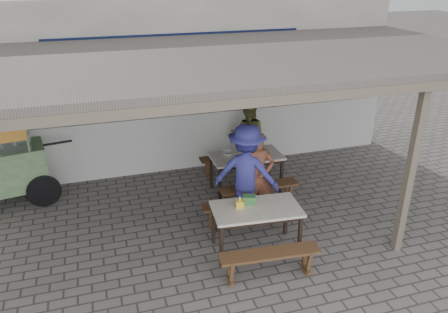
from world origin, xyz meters
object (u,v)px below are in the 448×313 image
bench_left_street (259,191)px  patron_wall_side (248,136)px  patron_street_side (257,177)px  bench_right_wall (244,208)px  condiment_bowl (228,153)px  bench_right_street (269,259)px  donation_box (249,200)px  table_right (256,212)px  condiment_jar (260,148)px  table_left (246,159)px  tissue_box (240,204)px  bench_left_wall (234,160)px  patron_right_table (246,173)px

bench_left_street → patron_wall_side: bearing=77.2°
bench_left_street → patron_street_side: bearing=-118.9°
bench_right_wall → condiment_bowl: size_ratio=6.44×
bench_left_street → bench_right_street: size_ratio=1.01×
bench_left_street → patron_street_side: size_ratio=0.92×
patron_wall_side → donation_box: 2.81m
patron_wall_side → condiment_bowl: bearing=72.6°
table_right → bench_right_wall: size_ratio=0.96×
patron_wall_side → condiment_jar: (-0.03, -0.81, 0.05)m
bench_right_street → table_right: bearing=90.0°
table_left → tissue_box: 1.94m
table_left → bench_right_wall: 1.31m
bench_left_street → condiment_bowl: bearing=111.0°
bench_right_wall → patron_street_side: 0.58m
bench_right_wall → donation_box: donation_box is taller
patron_street_side → patron_wall_side: size_ratio=1.04×
donation_box → condiment_bowl: donation_box is taller
bench_left_street → condiment_jar: (0.33, 0.82, 0.46)m
bench_right_wall → condiment_bowl: (0.13, 1.32, 0.44)m
tissue_box → condiment_jar: tissue_box is taller
bench_left_wall → condiment_bowl: condiment_bowl is taller
table_left → tissue_box: (-0.74, -1.78, 0.14)m
table_left → patron_right_table: 0.98m
bench_left_street → bench_right_street: same height
bench_right_wall → patron_wall_side: bearing=73.6°
patron_wall_side → condiment_jar: size_ratio=14.70×
patron_wall_side → condiment_jar: patron_wall_side is taller
table_left → condiment_bowl: 0.37m
bench_left_wall → bench_right_wall: bearing=-103.6°
patron_right_table → donation_box: size_ratio=8.85×
condiment_bowl → table_left: bearing=-23.7°
donation_box → patron_street_side: bearing=60.4°
tissue_box → donation_box: bearing=20.3°
patron_street_side → condiment_bowl: patron_street_side is taller
bench_left_street → donation_box: size_ratio=7.48×
condiment_jar → tissue_box: bearing=-119.5°
patron_street_side → condiment_jar: bearing=71.5°
bench_left_street → condiment_bowl: size_ratio=6.50×
bench_left_wall → donation_box: donation_box is taller
bench_left_wall → patron_wall_side: (0.37, 0.23, 0.42)m
donation_box → condiment_jar: (0.91, 1.84, -0.01)m
table_right → bench_right_wall: (0.06, 0.70, -0.33)m
condiment_bowl → table_right: bearing=-95.3°
bench_right_street → patron_street_side: size_ratio=0.91×
donation_box → condiment_bowl: 1.88m
table_left → patron_wall_side: size_ratio=0.89×
bench_left_street → bench_left_wall: bearing=90.0°
bench_left_wall → patron_right_table: (-0.32, -1.61, 0.52)m
tissue_box → donation_box: size_ratio=0.60×
patron_right_table → bench_right_wall: bearing=95.1°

